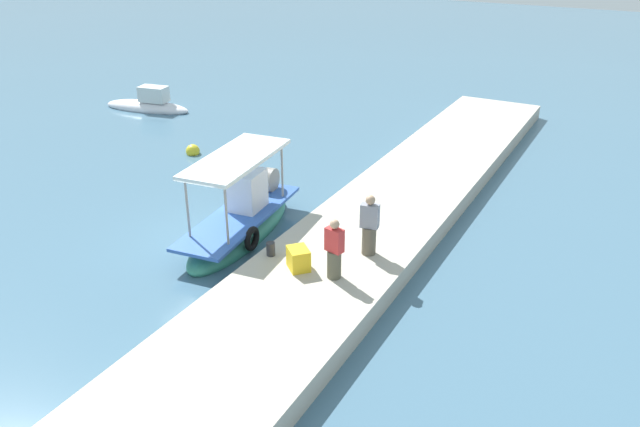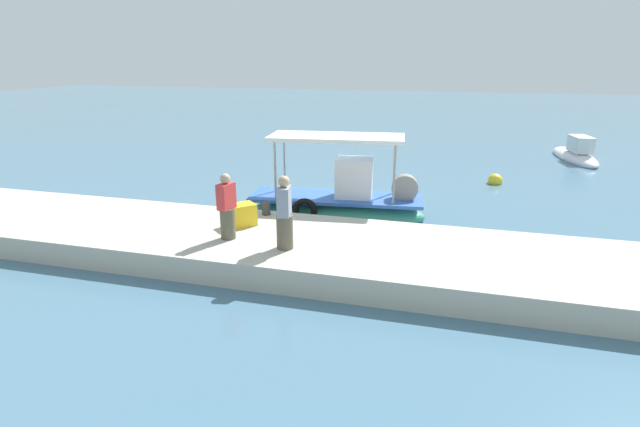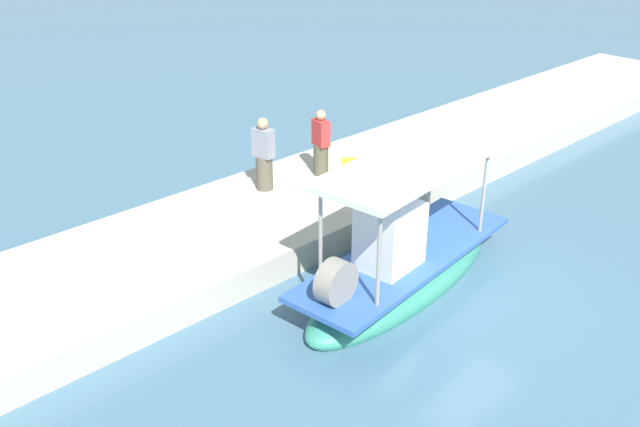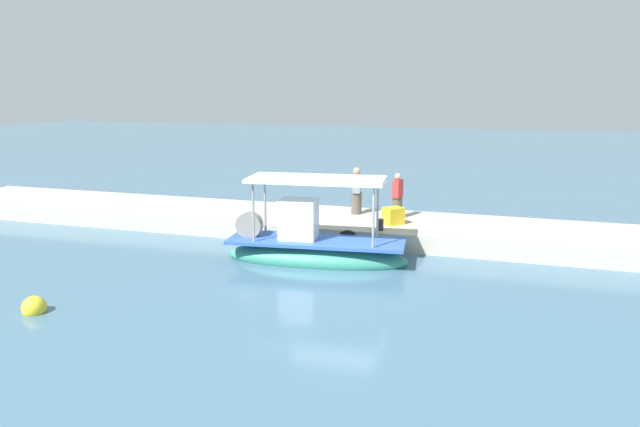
# 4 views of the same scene
# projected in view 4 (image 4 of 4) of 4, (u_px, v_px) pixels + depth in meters

# --- Properties ---
(ground_plane) EXTENTS (120.00, 120.00, 0.00)m
(ground_plane) POSITION_uv_depth(u_px,v_px,m) (339.00, 270.00, 17.39)
(ground_plane) COLOR #456A82
(dock_quay) EXTENTS (36.00, 3.84, 0.60)m
(dock_quay) POSITION_uv_depth(u_px,v_px,m) (371.00, 228.00, 21.25)
(dock_quay) COLOR #BFB6A5
(dock_quay) RESTS_ON ground_plane
(main_fishing_boat) EXTENTS (5.69, 2.24, 2.94)m
(main_fishing_boat) POSITION_uv_depth(u_px,v_px,m) (314.00, 246.00, 18.10)
(main_fishing_boat) COLOR #378F75
(main_fishing_boat) RESTS_ON ground_plane
(fisherman_near_bollard) EXTENTS (0.43, 0.50, 1.63)m
(fisherman_near_bollard) POSITION_uv_depth(u_px,v_px,m) (397.00, 198.00, 21.24)
(fisherman_near_bollard) COLOR #545240
(fisherman_near_bollard) RESTS_ON dock_quay
(fisherman_by_crate) EXTENTS (0.45, 0.53, 1.73)m
(fisherman_by_crate) POSITION_uv_depth(u_px,v_px,m) (357.00, 193.00, 21.93)
(fisherman_by_crate) COLOR brown
(fisherman_by_crate) RESTS_ON dock_quay
(mooring_bollard) EXTENTS (0.24, 0.24, 0.38)m
(mooring_bollard) POSITION_uv_depth(u_px,v_px,m) (380.00, 225.00, 19.52)
(mooring_bollard) COLOR #2D2D33
(mooring_bollard) RESTS_ON dock_quay
(cargo_crate) EXTENTS (0.79, 0.80, 0.58)m
(cargo_crate) POSITION_uv_depth(u_px,v_px,m) (393.00, 216.00, 20.37)
(cargo_crate) COLOR yellow
(cargo_crate) RESTS_ON dock_quay
(marker_buoy) EXTENTS (0.57, 0.57, 0.57)m
(marker_buoy) POSITION_uv_depth(u_px,v_px,m) (34.00, 308.00, 14.08)
(marker_buoy) COLOR yellow
(marker_buoy) RESTS_ON ground_plane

